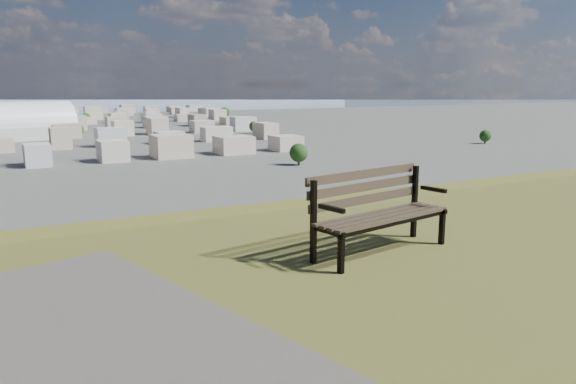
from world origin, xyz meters
TOP-DOWN VIEW (x-y plane):
  - park_bench at (0.74, 1.85)m, footprint 1.65×0.79m
  - grass_tufts at (-0.13, -0.44)m, footprint 12.49×7.38m
  - arena at (9.36, 302.62)m, footprint 61.74×36.52m

SIDE VIEW (x-z plane):
  - arena at x=9.36m, z-range -6.45..17.95m
  - grass_tufts at x=-0.13m, z-range 24.97..25.25m
  - park_bench at x=0.74m, z-range 25.05..25.88m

